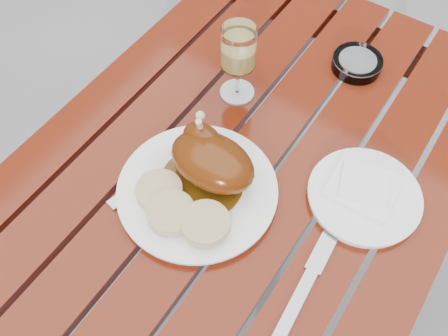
% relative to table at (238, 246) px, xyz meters
% --- Properties ---
extents(ground, '(60.00, 60.00, 0.00)m').
position_rel_table_xyz_m(ground, '(0.00, 0.00, -0.38)').
color(ground, slate).
rests_on(ground, ground).
extents(table, '(0.80, 1.20, 0.75)m').
position_rel_table_xyz_m(table, '(0.00, 0.00, 0.00)').
color(table, maroon).
rests_on(table, ground).
extents(dinner_plate, '(0.31, 0.31, 0.02)m').
position_rel_table_xyz_m(dinner_plate, '(-0.04, -0.10, 0.38)').
color(dinner_plate, white).
rests_on(dinner_plate, table).
extents(roast_duck, '(0.17, 0.16, 0.12)m').
position_rel_table_xyz_m(roast_duck, '(-0.03, -0.06, 0.44)').
color(roast_duck, '#4F2E09').
rests_on(roast_duck, dinner_plate).
extents(bread_dumplings, '(0.20, 0.11, 0.03)m').
position_rel_table_xyz_m(bread_dumplings, '(-0.03, -0.16, 0.41)').
color(bread_dumplings, tan).
rests_on(bread_dumplings, dinner_plate).
extents(wine_glass, '(0.10, 0.10, 0.18)m').
position_rel_table_xyz_m(wine_glass, '(-0.11, 0.15, 0.46)').
color(wine_glass, '#DABF63').
rests_on(wine_glass, table).
extents(side_plate, '(0.27, 0.27, 0.02)m').
position_rel_table_xyz_m(side_plate, '(0.23, 0.06, 0.38)').
color(side_plate, white).
rests_on(side_plate, table).
extents(napkin, '(0.13, 0.12, 0.01)m').
position_rel_table_xyz_m(napkin, '(0.22, 0.07, 0.40)').
color(napkin, white).
rests_on(napkin, side_plate).
extents(ashtray, '(0.14, 0.14, 0.03)m').
position_rel_table_xyz_m(ashtray, '(0.07, 0.37, 0.39)').
color(ashtray, '#B2B7BC').
rests_on(ashtray, table).
extents(fork, '(0.06, 0.19, 0.01)m').
position_rel_table_xyz_m(fork, '(-0.13, -0.12, 0.38)').
color(fork, gray).
rests_on(fork, table).
extents(knife, '(0.04, 0.22, 0.01)m').
position_rel_table_xyz_m(knife, '(0.22, -0.17, 0.38)').
color(knife, gray).
rests_on(knife, table).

